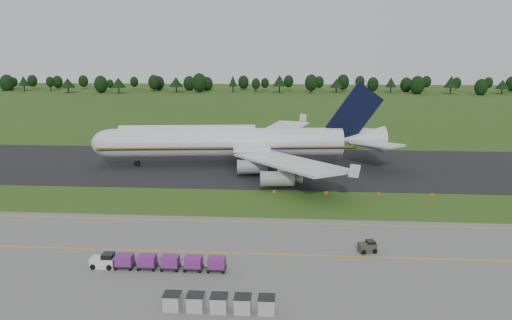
# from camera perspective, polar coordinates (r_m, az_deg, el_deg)

# --- Properties ---
(ground) EXTENTS (600.00, 600.00, 0.00)m
(ground) POSITION_cam_1_polar(r_m,az_deg,el_deg) (86.26, 0.62, -4.93)
(ground) COLOR #2C4C16
(ground) RESTS_ON ground
(apron) EXTENTS (300.00, 52.00, 0.06)m
(apron) POSITION_cam_1_polar(r_m,az_deg,el_deg) (54.88, -1.67, -15.60)
(apron) COLOR slate
(apron) RESTS_ON ground
(taxiway) EXTENTS (300.00, 40.00, 0.08)m
(taxiway) POSITION_cam_1_polar(r_m,az_deg,el_deg) (113.23, 1.50, -0.66)
(taxiway) COLOR black
(taxiway) RESTS_ON ground
(apron_markings) EXTENTS (300.00, 30.20, 0.01)m
(apron_markings) POSITION_cam_1_polar(r_m,az_deg,el_deg) (61.11, -0.99, -12.48)
(apron_markings) COLOR #E2A10D
(apron_markings) RESTS_ON apron
(tree_line) EXTENTS (531.00, 24.13, 11.97)m
(tree_line) POSITION_cam_1_polar(r_m,az_deg,el_deg) (304.55, 1.45, 8.80)
(tree_line) COLOR black
(tree_line) RESTS_ON ground
(aircraft) EXTENTS (67.51, 65.24, 18.90)m
(aircraft) POSITION_cam_1_polar(r_m,az_deg,el_deg) (113.32, -2.64, 2.11)
(aircraft) COLOR silver
(aircraft) RESTS_ON ground
(baggage_train) EXTENTS (16.45, 1.75, 1.68)m
(baggage_train) POSITION_cam_1_polar(r_m,az_deg,el_deg) (62.27, -11.36, -11.34)
(baggage_train) COLOR silver
(baggage_train) RESTS_ON apron
(utility_cart) EXTENTS (2.50, 1.90, 1.22)m
(utility_cart) POSITION_cam_1_polar(r_m,az_deg,el_deg) (67.47, 12.59, -9.76)
(utility_cart) COLOR #323A28
(utility_cart) RESTS_ON apron
(uld_row) EXTENTS (11.33, 1.73, 1.71)m
(uld_row) POSITION_cam_1_polar(r_m,az_deg,el_deg) (52.39, -4.25, -15.99)
(uld_row) COLOR #ABABAB
(uld_row) RESTS_ON apron
(edge_markers) EXTENTS (28.88, 0.30, 0.60)m
(edge_markers) POSITION_cam_1_polar(r_m,az_deg,el_deg) (92.52, 10.94, -3.77)
(edge_markers) COLOR #DB6106
(edge_markers) RESTS_ON ground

